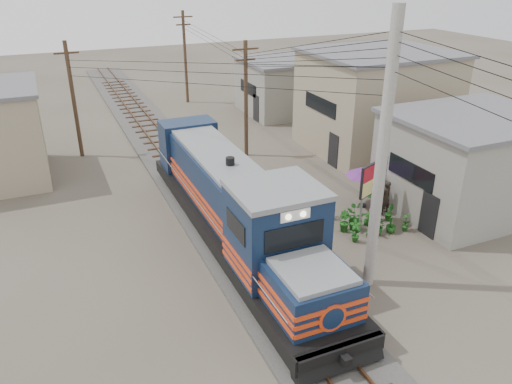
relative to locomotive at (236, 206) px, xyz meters
name	(u,v)px	position (x,y,z in m)	size (l,w,h in m)	color
ground	(279,298)	(0.00, -4.18, -1.79)	(120.00, 120.00, 0.00)	#473F35
ballast	(197,190)	(0.00, 5.82, -1.71)	(3.60, 70.00, 0.16)	#595651
track	(197,187)	(0.00, 5.82, -1.53)	(1.15, 70.00, 0.12)	#51331E
locomotive	(236,206)	(0.00, 0.00, 0.00)	(3.06, 16.67, 4.13)	black
utility_pole_main	(382,160)	(3.50, -4.68, 3.21)	(0.40, 0.40, 10.00)	#9E9B93
wooden_pole_mid	(246,97)	(4.50, 9.82, 1.89)	(1.60, 0.24, 7.00)	#4C3826
wooden_pole_far	(185,56)	(4.80, 23.82, 2.14)	(1.60, 0.24, 7.50)	#4C3826
wooden_pole_left	(73,98)	(-5.00, 13.82, 1.89)	(1.60, 0.24, 7.00)	#4C3826
power_lines	(195,50)	(-0.14, 4.31, 5.77)	(9.65, 19.00, 3.30)	black
shophouse_front	(469,163)	(11.50, -1.18, 0.57)	(7.35, 6.30, 4.70)	gray
shophouse_mid	(376,101)	(12.50, 7.82, 1.32)	(8.40, 7.35, 6.20)	gray
shophouse_back	(283,86)	(11.00, 17.82, 0.32)	(6.30, 6.30, 4.20)	gray
billboard	(374,179)	(6.19, -0.93, 0.52)	(1.91, 0.93, 3.15)	#99999E
market_umbrella	(366,171)	(7.04, 0.85, 0.09)	(2.32, 2.32, 2.14)	black
vendor	(385,197)	(7.56, -0.19, -0.94)	(0.62, 0.41, 1.69)	black
plant_nursery	(364,221)	(5.70, -1.15, -1.33)	(3.26, 2.97, 1.06)	#1A5117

